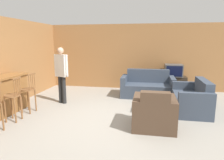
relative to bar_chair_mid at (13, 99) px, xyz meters
The scene contains 12 objects.
ground_plane 2.45m from the bar_chair_mid, 11.28° to the left, with size 24.00×24.00×0.00m, color gray.
wall_back 4.70m from the bar_chair_mid, 59.71° to the left, with size 9.40×0.08×2.60m.
wall_left 2.09m from the bar_chair_mid, 117.35° to the left, with size 0.08×8.54×2.60m.
bar_chair_mid is the anchor object (origin of this frame).
bar_chair_far 0.63m from the bar_chair_mid, 90.01° to the left, with size 0.40×0.40×1.08m.
couch_far 4.27m from the bar_chair_mid, 42.09° to the left, with size 1.81×0.92×0.93m.
armchair_near 3.35m from the bar_chair_mid, ahead, with size 0.92×0.88×0.91m.
loveseat_right 4.66m from the bar_chair_mid, 19.12° to the left, with size 0.85×1.52×0.89m.
coffee_table 3.62m from the bar_chair_mid, 23.75° to the left, with size 0.57×0.99×0.40m.
tv_unit 5.49m from the bar_chair_mid, 41.51° to the left, with size 0.97×0.45×0.62m.
tv 5.49m from the bar_chair_mid, 41.49° to the left, with size 0.63×0.52×0.45m.
person_by_window 1.73m from the bar_chair_mid, 71.09° to the left, with size 0.50×0.29×1.74m.
Camera 1 is at (0.84, -4.57, 1.90)m, focal length 32.00 mm.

